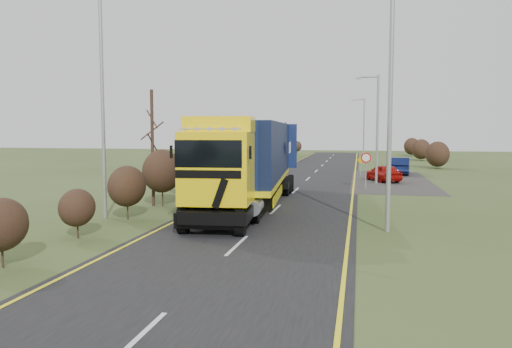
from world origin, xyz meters
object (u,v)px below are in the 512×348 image
object	(u,v)px
car_blue_sedan	(400,166)
car_red_hatchback	(383,173)
lorry	(252,158)
speed_sign	(366,164)
streetlight_near	(387,86)

from	to	relation	value
car_blue_sedan	car_red_hatchback	bearing A→B (deg)	81.32
lorry	speed_sign	world-z (taller)	lorry
car_blue_sedan	streetlight_near	size ratio (longest dim) A/B	0.45
car_red_hatchback	speed_sign	world-z (taller)	speed_sign
lorry	speed_sign	distance (m)	10.70
lorry	speed_sign	xyz separation A→B (m)	(5.86, 8.92, -0.81)
lorry	streetlight_near	distance (m)	8.87
car_red_hatchback	streetlight_near	world-z (taller)	streetlight_near
streetlight_near	speed_sign	xyz separation A→B (m)	(-0.53, 14.23, -3.91)
car_blue_sedan	speed_sign	xyz separation A→B (m)	(-3.16, -12.14, 0.98)
car_red_hatchback	streetlight_near	xyz separation A→B (m)	(-0.85, -19.72, 4.98)
car_red_hatchback	speed_sign	xyz separation A→B (m)	(-1.38, -5.49, 1.07)
lorry	car_blue_sedan	size ratio (longest dim) A/B	3.53
car_blue_sedan	speed_sign	distance (m)	12.58
streetlight_near	speed_sign	size ratio (longest dim) A/B	4.13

